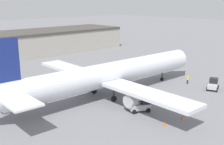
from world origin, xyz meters
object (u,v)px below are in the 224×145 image
Objects in this scene: airplane at (108,75)px; safety_cone_near at (182,117)px; ground_crew_worker at (188,79)px; belt_loader_truck at (141,104)px; safety_cone_far at (164,124)px; baggage_tug at (213,84)px.

airplane is 81.68× the size of safety_cone_near.
ground_crew_worker is 17.40m from belt_loader_truck.
ground_crew_worker is at bearing 23.97° from safety_cone_far.
belt_loader_truck is (-17.39, 2.15, 0.14)m from baggage_tug.
baggage_tug is 0.97× the size of belt_loader_truck.
ground_crew_worker is at bearing 37.78° from belt_loader_truck.
safety_cone_near is (2.03, -5.63, -0.80)m from belt_loader_truck.
airplane reaches higher than safety_cone_near.
safety_cone_far is (-18.97, -3.20, -0.67)m from baggage_tug.
airplane is 14.34m from safety_cone_near.
safety_cone_near is at bearing 171.87° from baggage_tug.
ground_crew_worker is 3.09× the size of safety_cone_far.
airplane reaches higher than ground_crew_worker.
ground_crew_worker reaches higher than safety_cone_far.
ground_crew_worker is 20.50m from safety_cone_far.
belt_loader_truck reaches higher than baggage_tug.
belt_loader_truck is (-0.93, -8.26, -2.62)m from airplane.
belt_loader_truck reaches higher than ground_crew_worker.
safety_cone_far is (-1.58, -5.35, -0.80)m from belt_loader_truck.
airplane is 13.60× the size of baggage_tug.
ground_crew_worker is 5.13m from baggage_tug.
ground_crew_worker is 0.51× the size of baggage_tug.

